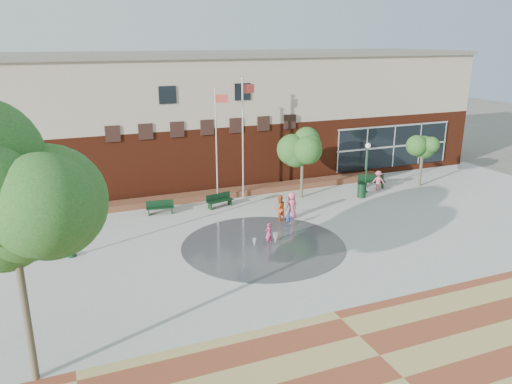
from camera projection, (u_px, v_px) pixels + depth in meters
name	position (u px, v px, depth m)	size (l,w,h in m)	color
ground	(289.00, 270.00, 22.91)	(120.00, 120.00, 0.00)	#666056
plaza_concrete	(256.00, 239.00, 26.45)	(46.00, 18.00, 0.01)	#A8A8A0
paver_band	(380.00, 356.00, 16.72)	(46.00, 6.00, 0.01)	brown
splash_pad	(263.00, 246.00, 25.56)	(8.40, 8.40, 0.01)	#383A3D
library_building	(187.00, 116.00, 36.99)	(44.40, 10.40, 9.20)	#5A1F0E
flower_bed	(213.00, 198.00, 33.17)	(26.00, 1.20, 0.40)	maroon
flagpole_left	(217.00, 141.00, 30.85)	(0.81, 0.37, 7.33)	silver
flagpole_right	(243.00, 133.00, 31.86)	(0.95, 0.28, 7.85)	silver
lamp_left	(66.00, 204.00, 23.48)	(0.46, 0.46, 4.35)	#12331B
lamp_right	(367.00, 162.00, 33.61)	(0.37, 0.37, 3.48)	#12331B
bench_left	(160.00, 210.00, 30.04)	(1.70, 0.69, 0.83)	#12331B
bench_mid	(220.00, 203.00, 31.25)	(1.81, 0.87, 0.88)	#12331B
bench_right	(371.00, 184.00, 35.24)	(1.96, 1.11, 0.95)	#12331B
trash_can	(362.00, 190.00, 33.12)	(0.61, 0.61, 1.00)	#12331B
tree_big_left	(9.00, 204.00, 13.88)	(5.07, 5.07, 8.11)	#463D2C
tree_mid	(303.00, 148.00, 32.28)	(2.75, 2.75, 4.64)	#463D2C
tree_small_right	(423.00, 148.00, 35.01)	(2.22, 2.22, 3.80)	#463D2C
water_jet_a	(275.00, 244.00, 25.73)	(0.31, 0.31, 0.60)	white
water_jet_b	(254.00, 248.00, 25.34)	(0.20, 0.20, 0.46)	white
child_splash	(269.00, 234.00, 25.64)	(0.41, 0.27, 1.14)	#D9426D
adult_red	(279.00, 208.00, 28.76)	(0.76, 0.59, 1.57)	#CB4A1A
adult_pink	(292.00, 206.00, 29.20)	(0.78, 0.51, 1.59)	#EA607E
child_blue	(289.00, 220.00, 27.96)	(0.52, 0.21, 0.88)	#3767BE
person_bench	(378.00, 181.00, 34.49)	(0.92, 0.53, 1.43)	#C5546C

